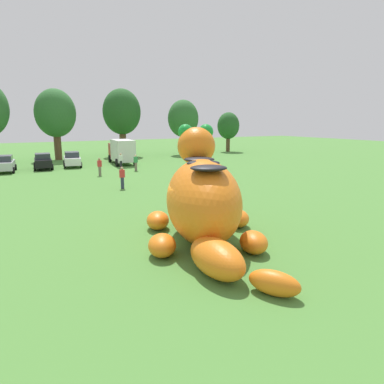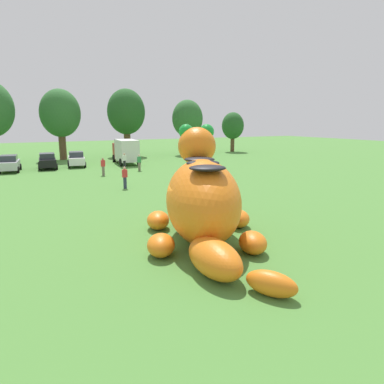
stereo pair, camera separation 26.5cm
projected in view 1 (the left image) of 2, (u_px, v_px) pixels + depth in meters
ground_plane at (187, 237)px, 15.84m from camera, size 160.00×160.00×0.00m
giant_inflatable_creature at (203, 199)px, 15.12m from camera, size 6.46×10.07×5.03m
car_silver at (5, 164)px, 35.57m from camera, size 2.28×4.26×1.72m
car_black at (43, 161)px, 37.89m from camera, size 2.17×4.21×1.72m
car_white at (72, 159)px, 39.77m from camera, size 2.33×4.28×1.72m
box_truck at (122, 151)px, 42.34m from camera, size 2.84×6.56×2.95m
tree_centre_left at (55, 114)px, 45.96m from camera, size 5.26×5.26×9.34m
tree_centre at (122, 112)px, 51.09m from camera, size 5.52×5.52×9.79m
tree_centre_right at (183, 119)px, 53.33m from camera, size 4.69×4.69×8.33m
tree_mid_right at (228, 126)px, 58.79m from camera, size 3.71×3.71×6.59m
spectator_near_inflatable at (122, 178)px, 26.94m from camera, size 0.38×0.26×1.71m
spectator_mid_field at (195, 171)px, 30.36m from camera, size 0.38×0.26×1.71m
spectator_by_cars at (121, 161)px, 38.12m from camera, size 0.38×0.26×1.71m
spectator_wandering at (100, 167)px, 33.26m from camera, size 0.38×0.26×1.71m
spectator_far_side at (136, 163)px, 36.49m from camera, size 0.38×0.26×1.71m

